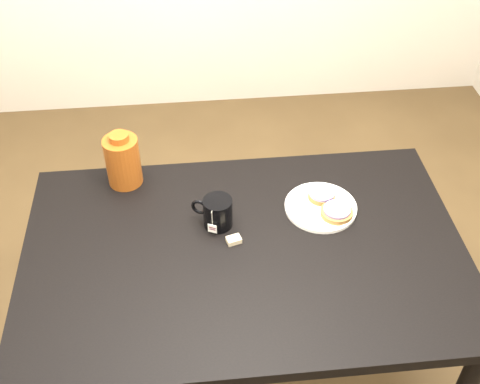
# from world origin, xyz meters

# --- Properties ---
(ground_plane) EXTENTS (4.00, 4.00, 0.00)m
(ground_plane) POSITION_xyz_m (0.00, 0.00, 0.00)
(ground_plane) COLOR brown
(table) EXTENTS (1.40, 0.90, 0.75)m
(table) POSITION_xyz_m (0.00, 0.00, 0.67)
(table) COLOR black
(table) RESTS_ON ground_plane
(plate) EXTENTS (0.24, 0.24, 0.02)m
(plate) POSITION_xyz_m (0.28, 0.16, 0.76)
(plate) COLOR white
(plate) RESTS_ON table
(bagel_back) EXTENTS (0.12, 0.12, 0.03)m
(bagel_back) POSITION_xyz_m (0.29, 0.20, 0.78)
(bagel_back) COLOR brown
(bagel_back) RESTS_ON plate
(bagel_front) EXTENTS (0.12, 0.12, 0.03)m
(bagel_front) POSITION_xyz_m (0.32, 0.11, 0.78)
(bagel_front) COLOR brown
(bagel_front) RESTS_ON plate
(mug) EXTENTS (0.15, 0.13, 0.11)m
(mug) POSITION_xyz_m (-0.08, 0.12, 0.80)
(mug) COLOR black
(mug) RESTS_ON table
(teabag_pouch) EXTENTS (0.05, 0.04, 0.02)m
(teabag_pouch) POSITION_xyz_m (-0.03, 0.03, 0.76)
(teabag_pouch) COLOR #C6B793
(teabag_pouch) RESTS_ON table
(bagel_package) EXTENTS (0.15, 0.15, 0.20)m
(bagel_package) POSITION_xyz_m (-0.38, 0.37, 0.84)
(bagel_package) COLOR #622A0D
(bagel_package) RESTS_ON table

